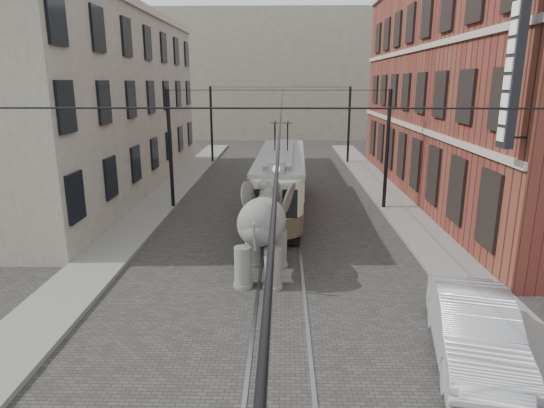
{
  "coord_description": "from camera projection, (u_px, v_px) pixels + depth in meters",
  "views": [
    {
      "loc": [
        0.04,
        -17.38,
        6.35
      ],
      "look_at": [
        -0.34,
        -1.05,
        2.1
      ],
      "focal_mm": 31.16,
      "sensor_mm": 36.0,
      "label": 1
    }
  ],
  "objects": [
    {
      "name": "distant_block",
      "position": [
        283.0,
        76.0,
        55.35
      ],
      "size": [
        28.0,
        10.0,
        14.0
      ],
      "primitive_type": "cube",
      "color": "gray",
      "rests_on": "ground"
    },
    {
      "name": "stucco_building",
      "position": [
        91.0,
        106.0,
        27.07
      ],
      "size": [
        7.0,
        24.0,
        10.0
      ],
      "primitive_type": "cube",
      "color": "gray",
      "rests_on": "ground"
    },
    {
      "name": "elephant",
      "position": [
        262.0,
        234.0,
        15.55
      ],
      "size": [
        3.14,
        5.07,
        2.96
      ],
      "primitive_type": null,
      "rotation": [
        0.0,
        0.0,
        -0.1
      ],
      "color": "slate",
      "rests_on": "ground"
    },
    {
      "name": "tram",
      "position": [
        281.0,
        167.0,
        23.49
      ],
      "size": [
        2.65,
        11.26,
        4.44
      ],
      "primitive_type": null,
      "rotation": [
        0.0,
        0.0,
        -0.03
      ],
      "color": "beige",
      "rests_on": "ground"
    },
    {
      "name": "parked_car",
      "position": [
        474.0,
        330.0,
        10.86
      ],
      "size": [
        2.59,
        5.05,
        1.59
      ],
      "primitive_type": "imported",
      "rotation": [
        0.0,
        0.0,
        -0.19
      ],
      "color": "#ABAAAF",
      "rests_on": "ground"
    },
    {
      "name": "tram_rails",
      "position": [
        281.0,
        249.0,
        18.41
      ],
      "size": [
        1.54,
        80.0,
        0.02
      ],
      "primitive_type": null,
      "color": "slate",
      "rests_on": "ground"
    },
    {
      "name": "brick_building",
      "position": [
        487.0,
        88.0,
        25.36
      ],
      "size": [
        8.0,
        26.0,
        12.0
      ],
      "primitive_type": "cube",
      "color": "maroon",
      "rests_on": "ground"
    },
    {
      "name": "sidewalk_right",
      "position": [
        436.0,
        249.0,
        18.26
      ],
      "size": [
        2.0,
        60.0,
        0.15
      ],
      "primitive_type": "cube",
      "color": "slate",
      "rests_on": "ground"
    },
    {
      "name": "ground",
      "position": [
        281.0,
        249.0,
        18.41
      ],
      "size": [
        120.0,
        120.0,
        0.0
      ],
      "primitive_type": "plane",
      "color": "#3B3836"
    },
    {
      "name": "catenary",
      "position": [
        278.0,
        154.0,
        22.5
      ],
      "size": [
        11.0,
        30.2,
        6.0
      ],
      "primitive_type": null,
      "color": "black",
      "rests_on": "ground"
    },
    {
      "name": "sidewalk_left",
      "position": [
        116.0,
        246.0,
        18.54
      ],
      "size": [
        2.0,
        60.0,
        0.15
      ],
      "primitive_type": "cube",
      "color": "slate",
      "rests_on": "ground"
    }
  ]
}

